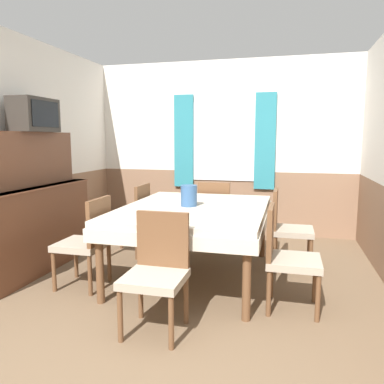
# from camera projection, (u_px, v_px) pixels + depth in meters

# --- Properties ---
(wall_back) EXTENTS (4.30, 0.09, 2.60)m
(wall_back) POSITION_uv_depth(u_px,v_px,m) (223.00, 148.00, 5.70)
(wall_back) COLOR white
(wall_back) RESTS_ON ground_plane
(wall_left) EXTENTS (0.05, 4.26, 2.60)m
(wall_left) POSITION_uv_depth(u_px,v_px,m) (25.00, 151.00, 4.32)
(wall_left) COLOR white
(wall_left) RESTS_ON ground_plane
(dining_table) EXTENTS (1.47, 1.90, 0.75)m
(dining_table) POSITION_uv_depth(u_px,v_px,m) (195.00, 216.00, 3.88)
(dining_table) COLOR beige
(dining_table) RESTS_ON ground_plane
(chair_head_near) EXTENTS (0.44, 0.44, 0.88)m
(chair_head_near) POSITION_uv_depth(u_px,v_px,m) (157.00, 268.00, 2.81)
(chair_head_near) COLOR brown
(chair_head_near) RESTS_ON ground_plane
(chair_right_near) EXTENTS (0.44, 0.44, 0.88)m
(chair_right_near) POSITION_uv_depth(u_px,v_px,m) (286.00, 254.00, 3.15)
(chair_right_near) COLOR brown
(chair_right_near) RESTS_ON ground_plane
(chair_head_window) EXTENTS (0.44, 0.44, 0.88)m
(chair_head_window) POSITION_uv_depth(u_px,v_px,m) (216.00, 212.00, 5.00)
(chair_head_window) COLOR brown
(chair_head_window) RESTS_ON ground_plane
(chair_right_far) EXTENTS (0.44, 0.44, 0.88)m
(chair_right_far) POSITION_uv_depth(u_px,v_px,m) (287.00, 225.00, 4.19)
(chair_right_far) COLOR brown
(chair_right_far) RESTS_ON ground_plane
(chair_left_near) EXTENTS (0.44, 0.44, 0.88)m
(chair_left_near) POSITION_uv_depth(u_px,v_px,m) (88.00, 239.00, 3.61)
(chair_left_near) COLOR brown
(chair_left_near) RESTS_ON ground_plane
(chair_left_far) EXTENTS (0.44, 0.44, 0.88)m
(chair_left_far) POSITION_uv_depth(u_px,v_px,m) (133.00, 217.00, 4.66)
(chair_left_far) COLOR brown
(chair_left_far) RESTS_ON ground_plane
(sideboard) EXTENTS (0.46, 1.61, 1.51)m
(sideboard) POSITION_uv_depth(u_px,v_px,m) (31.00, 212.00, 4.08)
(sideboard) COLOR brown
(sideboard) RESTS_ON ground_plane
(tv) EXTENTS (0.29, 0.54, 0.36)m
(tv) POSITION_uv_depth(u_px,v_px,m) (34.00, 115.00, 4.01)
(tv) COLOR #2D2823
(tv) RESTS_ON sideboard
(vase) EXTENTS (0.17, 0.17, 0.22)m
(vase) POSITION_uv_depth(u_px,v_px,m) (189.00, 196.00, 3.87)
(vase) COLOR #335684
(vase) RESTS_ON dining_table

